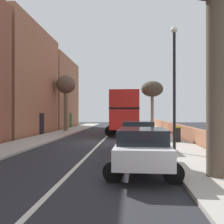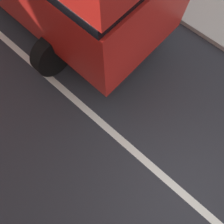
% 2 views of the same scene
% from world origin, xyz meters
% --- Properties ---
extents(ground_plane, '(84.00, 84.00, 0.00)m').
position_xyz_m(ground_plane, '(0.00, 0.00, 0.00)').
color(ground_plane, '#28282D').
extents(road_centre_line, '(0.16, 54.00, 0.01)m').
position_xyz_m(road_centre_line, '(0.00, 0.00, 0.00)').
color(road_centre_line, silver).
rests_on(road_centre_line, ground).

